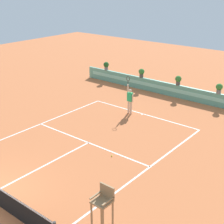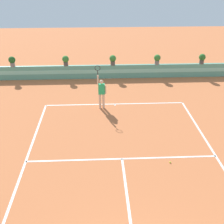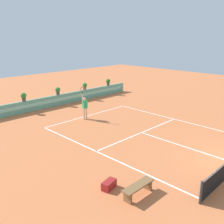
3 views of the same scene
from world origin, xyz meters
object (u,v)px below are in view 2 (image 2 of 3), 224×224
at_px(potted_plant_far_right, 202,58).
at_px(potted_plant_centre, 113,59).
at_px(potted_plant_far_left, 12,61).
at_px(potted_plant_right, 157,59).
at_px(tennis_player, 101,91).
at_px(potted_plant_left, 66,60).
at_px(tennis_ball_near_baseline, 170,162).

bearing_deg(potted_plant_far_right, potted_plant_centre, 180.00).
bearing_deg(potted_plant_far_left, potted_plant_far_right, 0.00).
xyz_separation_m(potted_plant_right, potted_plant_far_left, (-10.38, 0.00, 0.00)).
relative_size(tennis_player, potted_plant_far_left, 3.57).
distance_m(potted_plant_right, potted_plant_left, 6.60).
relative_size(tennis_player, potted_plant_far_right, 3.57).
height_order(tennis_player, potted_plant_right, tennis_player).
bearing_deg(tennis_ball_near_baseline, potted_plant_left, 116.93).
xyz_separation_m(tennis_ball_near_baseline, potted_plant_right, (1.33, 10.38, 1.38)).
height_order(potted_plant_centre, potted_plant_far_right, same).
relative_size(tennis_player, potted_plant_right, 3.57).
distance_m(tennis_ball_near_baseline, potted_plant_far_left, 13.84).
bearing_deg(potted_plant_right, potted_plant_left, 180.00).
height_order(tennis_player, potted_plant_far_right, tennis_player).
bearing_deg(tennis_player, tennis_ball_near_baseline, -62.56).
relative_size(potted_plant_right, potted_plant_left, 1.00).
height_order(potted_plant_centre, potted_plant_right, same).
bearing_deg(potted_plant_far_right, potted_plant_far_left, 180.00).
relative_size(potted_plant_centre, potted_plant_right, 1.00).
bearing_deg(potted_plant_left, potted_plant_far_right, 0.00).
relative_size(tennis_ball_near_baseline, potted_plant_far_left, 0.09).
bearing_deg(potted_plant_far_left, potted_plant_left, 0.00).
relative_size(tennis_ball_near_baseline, potted_plant_centre, 0.09).
relative_size(tennis_ball_near_baseline, potted_plant_left, 0.09).
xyz_separation_m(potted_plant_right, potted_plant_left, (-6.60, 0.00, 0.00)).
bearing_deg(potted_plant_centre, potted_plant_left, 180.00).
distance_m(potted_plant_centre, potted_plant_left, 3.37).
xyz_separation_m(potted_plant_centre, potted_plant_left, (-3.37, 0.00, 0.00)).
height_order(potted_plant_centre, potted_plant_far_left, same).
xyz_separation_m(tennis_ball_near_baseline, potted_plant_far_right, (4.63, 10.38, 1.38)).
distance_m(potted_plant_right, potted_plant_far_left, 10.38).
bearing_deg(tennis_player, potted_plant_centre, 79.84).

